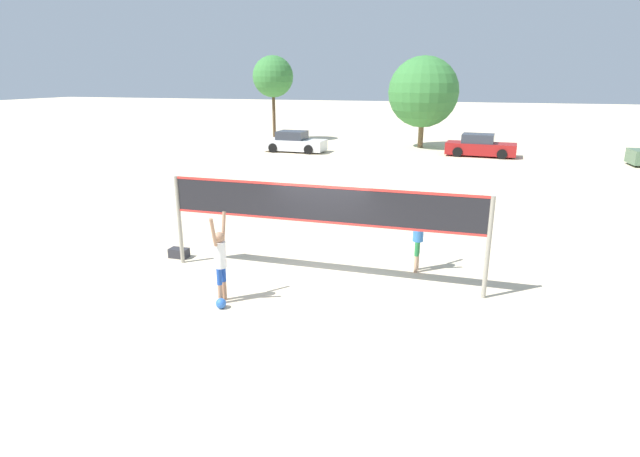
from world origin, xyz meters
name	(u,v)px	position (x,y,z in m)	size (l,w,h in m)	color
ground_plane	(320,278)	(0.00, 0.00, 0.00)	(200.00, 200.00, 0.00)	beige
volleyball_net	(320,211)	(0.00, 0.00, 1.81)	(8.24, 0.11, 2.48)	gray
player_spiker	(220,257)	(-1.77, -1.99, 1.11)	(0.28, 0.70, 2.11)	tan
player_blocker	(418,232)	(2.34, 1.26, 1.10)	(0.28, 0.70, 2.09)	tan
volleyball	(221,303)	(-1.64, -2.33, 0.12)	(0.24, 0.24, 0.24)	blue
gear_bag	(179,253)	(-4.39, 0.33, 0.14)	(0.54, 0.32, 0.27)	#2D2D33
parked_car_near	(294,143)	(-8.42, 21.58, 0.64)	(4.27, 1.97, 1.43)	silver
parked_car_far	(480,146)	(4.04, 23.21, 0.65)	(4.56, 2.14, 1.45)	maroon
tree_left_cluster	(273,77)	(-12.20, 27.27, 5.06)	(3.26, 3.26, 6.71)	#4C3823
tree_right_cluster	(423,92)	(-0.18, 26.34, 4.00)	(5.05, 5.05, 6.53)	brown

